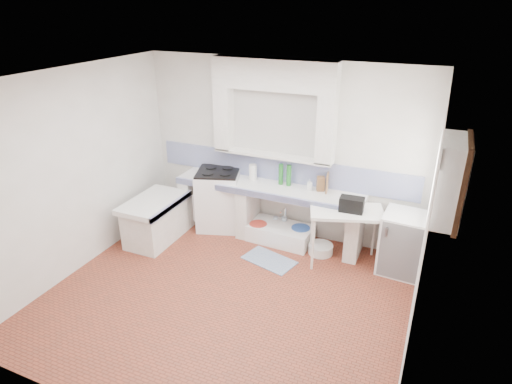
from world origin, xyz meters
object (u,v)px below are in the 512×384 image
at_px(stove, 219,200).
at_px(fridge, 402,243).
at_px(sink, 281,234).
at_px(side_table, 345,237).

distance_m(stove, fridge, 2.98).
xyz_separation_m(sink, fridge, (1.85, -0.10, 0.32)).
bearing_deg(fridge, sink, -179.46).
bearing_deg(fridge, side_table, -168.27).
xyz_separation_m(sink, side_table, (1.06, -0.21, 0.30)).
distance_m(side_table, fridge, 0.80).
relative_size(sink, side_table, 0.98).
relative_size(stove, side_table, 0.96).
bearing_deg(side_table, fridge, -10.31).
height_order(side_table, fridge, fridge).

